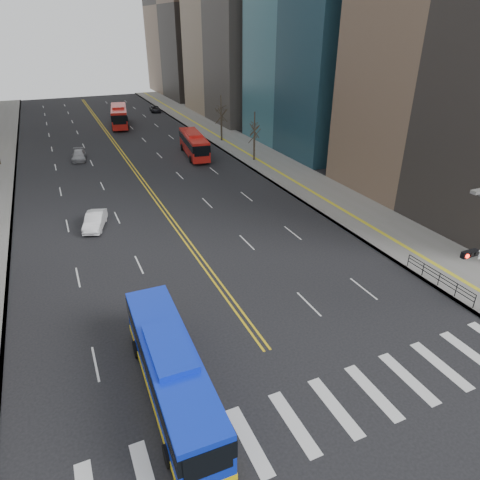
# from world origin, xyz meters

# --- Properties ---
(ground) EXTENTS (220.00, 220.00, 0.00)m
(ground) POSITION_xyz_m (0.00, 0.00, 0.00)
(ground) COLOR black
(sidewalk_right) EXTENTS (7.00, 130.00, 0.15)m
(sidewalk_right) POSITION_xyz_m (17.50, 45.00, 0.07)
(sidewalk_right) COLOR slate
(sidewalk_right) RESTS_ON ground
(crosswalk) EXTENTS (26.70, 4.00, 0.01)m
(crosswalk) POSITION_xyz_m (0.00, 0.00, 0.01)
(crosswalk) COLOR silver
(crosswalk) RESTS_ON ground
(centerline) EXTENTS (0.55, 100.00, 0.01)m
(centerline) POSITION_xyz_m (0.00, 55.00, 0.01)
(centerline) COLOR gold
(centerline) RESTS_ON ground
(pedestrian_railing) EXTENTS (0.06, 6.06, 1.02)m
(pedestrian_railing) POSITION_xyz_m (14.30, 6.00, 0.82)
(pedestrian_railing) COLOR black
(pedestrian_railing) RESTS_ON sidewalk_right
(street_trees) EXTENTS (35.20, 47.20, 7.60)m
(street_trees) POSITION_xyz_m (-7.18, 34.55, 4.87)
(street_trees) COLOR #2F261D
(street_trees) RESTS_ON ground
(blue_bus) EXTENTS (2.87, 11.43, 3.33)m
(blue_bus) POSITION_xyz_m (-5.93, 4.00, 1.74)
(blue_bus) COLOR #0D2BD0
(blue_bus) RESTS_ON ground
(red_bus_near) EXTENTS (3.69, 10.61, 3.32)m
(red_bus_near) POSITION_xyz_m (9.26, 45.69, 1.85)
(red_bus_near) COLOR red
(red_bus_near) RESTS_ON ground
(red_bus_far) EXTENTS (4.55, 11.84, 3.66)m
(red_bus_far) POSITION_xyz_m (3.13, 70.19, 2.03)
(red_bus_far) COLOR red
(red_bus_far) RESTS_ON ground
(car_white) EXTENTS (2.80, 4.63, 1.44)m
(car_white) POSITION_xyz_m (-6.88, 26.45, 0.72)
(car_white) COLOR white
(car_white) RESTS_ON ground
(car_dark_mid) EXTENTS (2.21, 4.28, 1.39)m
(car_dark_mid) POSITION_xyz_m (12.50, 54.70, 0.70)
(car_dark_mid) COLOR black
(car_dark_mid) RESTS_ON ground
(car_silver) EXTENTS (2.36, 4.63, 1.29)m
(car_silver) POSITION_xyz_m (-6.04, 50.30, 0.64)
(car_silver) COLOR #949499
(car_silver) RESTS_ON ground
(car_dark_far) EXTENTS (2.32, 4.39, 1.18)m
(car_dark_far) POSITION_xyz_m (12.50, 81.47, 0.59)
(car_dark_far) COLOR black
(car_dark_far) RESTS_ON ground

